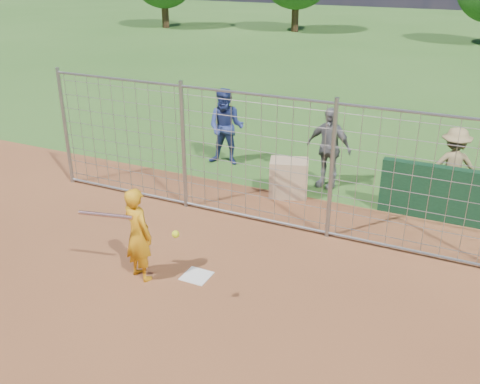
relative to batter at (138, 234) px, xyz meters
The scene contains 10 objects.
ground 1.26m from the batter, 36.09° to the left, with size 100.00×100.00×0.00m, color #2D591E.
home_plate 1.17m from the batter, 25.60° to the left, with size 0.43×0.43×0.02m, color silver.
dugout_wall 5.93m from the batter, 44.89° to the left, with size 2.60×0.20×1.10m, color #11381E.
batter is the anchor object (origin of this frame).
bystander_a 5.27m from the batter, 101.67° to the left, with size 0.91×0.71×1.87m, color navy.
bystander_b 5.11m from the batter, 71.95° to the left, with size 1.06×0.44×1.81m, color slate.
bystander_c 6.56m from the batter, 50.96° to the left, with size 1.05×0.60×1.62m, color #937C50.
equipment_bin 4.16m from the batter, 76.09° to the left, with size 0.80×0.55×0.80m, color tan.
equipment_in_play 0.58m from the batter, 87.93° to the right, with size 1.83×0.38×0.17m.
backstop_fence 2.75m from the batter, 72.79° to the left, with size 9.08×0.08×2.60m.
Camera 1 is at (3.77, -6.51, 4.74)m, focal length 40.00 mm.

